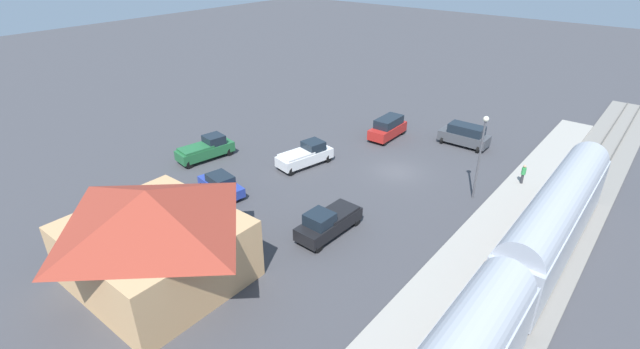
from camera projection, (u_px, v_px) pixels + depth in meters
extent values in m
plane|color=#424247|center=(397.00, 172.00, 41.79)|extent=(200.00, 200.00, 0.00)
cube|color=gray|center=(562.00, 224.00, 33.96)|extent=(4.80, 70.00, 0.18)
cube|color=#59544C|center=(573.00, 226.00, 33.49)|extent=(0.10, 70.00, 0.12)
cube|color=#59544C|center=(553.00, 219.00, 34.29)|extent=(0.10, 70.00, 0.12)
cube|color=#A8A399|center=(508.00, 206.00, 36.16)|extent=(3.20, 46.00, 0.30)
cube|color=#ADB2BC|center=(554.00, 225.00, 30.18)|extent=(2.90, 17.32, 3.70)
cube|color=red|center=(530.00, 221.00, 31.13)|extent=(0.04, 15.94, 0.36)
cylinder|color=#ADB2BC|center=(560.00, 202.00, 29.38)|extent=(2.75, 16.63, 2.76)
cube|color=tan|center=(157.00, 252.00, 27.85)|extent=(9.55, 8.56, 3.99)
pyramid|color=#9E3828|center=(148.00, 207.00, 26.42)|extent=(10.35, 9.36, 2.26)
cube|color=#4C3323|center=(214.00, 233.00, 31.26)|extent=(1.10, 0.08, 2.10)
cylinder|color=#333338|center=(522.00, 179.00, 39.02)|extent=(0.22, 0.22, 0.85)
cylinder|color=green|center=(524.00, 171.00, 38.69)|extent=(0.36, 0.36, 0.62)
sphere|color=tan|center=(525.00, 166.00, 38.49)|extent=(0.24, 0.24, 0.24)
cube|color=red|center=(387.00, 130.00, 48.51)|extent=(2.03, 4.93, 1.00)
cube|color=#19232D|center=(389.00, 122.00, 48.19)|extent=(1.78, 3.46, 0.88)
cylinder|color=black|center=(385.00, 142.00, 46.94)|extent=(0.22, 0.68, 0.68)
cylinder|color=black|center=(371.00, 138.00, 47.88)|extent=(0.22, 0.68, 0.68)
cylinder|color=black|center=(403.00, 131.00, 49.60)|extent=(0.22, 0.68, 0.68)
cylinder|color=black|center=(389.00, 128.00, 50.54)|extent=(0.22, 0.68, 0.68)
cube|color=white|center=(305.00, 157.00, 42.59)|extent=(3.03, 5.69, 0.92)
cube|color=#19232D|center=(313.00, 146.00, 42.76)|extent=(2.04, 2.05, 0.84)
cylinder|color=black|center=(317.00, 153.00, 44.60)|extent=(0.22, 0.76, 0.76)
cylinder|color=black|center=(328.00, 158.00, 43.42)|extent=(0.22, 0.76, 0.76)
cylinder|color=black|center=(281.00, 165.00, 42.18)|extent=(0.22, 0.76, 0.76)
cylinder|color=black|center=(292.00, 171.00, 40.99)|extent=(0.22, 0.76, 0.76)
cube|color=white|center=(296.00, 154.00, 41.80)|extent=(2.44, 3.29, 0.20)
cube|color=#283D9E|center=(221.00, 186.00, 37.83)|extent=(4.75, 2.58, 0.76)
cube|color=#19232D|center=(220.00, 179.00, 37.51)|extent=(2.40, 1.96, 0.64)
cylinder|color=black|center=(203.00, 186.00, 38.66)|extent=(0.22, 0.68, 0.68)
cylinder|color=black|center=(219.00, 180.00, 39.60)|extent=(0.22, 0.68, 0.68)
cylinder|color=black|center=(224.00, 201.00, 36.40)|extent=(0.22, 0.68, 0.68)
cylinder|color=black|center=(241.00, 195.00, 37.34)|extent=(0.22, 0.68, 0.68)
cube|color=#236638|center=(205.00, 151.00, 43.85)|extent=(2.83, 5.65, 0.92)
cube|color=#19232D|center=(214.00, 139.00, 44.06)|extent=(1.99, 1.99, 0.84)
cylinder|color=black|center=(221.00, 146.00, 45.91)|extent=(0.22, 0.76, 0.76)
cylinder|color=black|center=(230.00, 152.00, 44.76)|extent=(0.22, 0.76, 0.76)
cylinder|color=black|center=(181.00, 159.00, 43.37)|extent=(0.22, 0.76, 0.76)
cylinder|color=black|center=(190.00, 165.00, 42.22)|extent=(0.22, 0.76, 0.76)
cube|color=#236638|center=(196.00, 148.00, 43.04)|extent=(2.33, 3.24, 0.20)
cube|color=#47494F|center=(464.00, 138.00, 46.74)|extent=(4.93, 2.03, 1.00)
cube|color=#19232D|center=(467.00, 129.00, 46.23)|extent=(3.45, 1.77, 0.88)
cylinder|color=black|center=(442.00, 140.00, 47.41)|extent=(0.22, 0.68, 0.68)
cylinder|color=black|center=(449.00, 135.00, 48.61)|extent=(0.22, 0.68, 0.68)
cylinder|color=black|center=(478.00, 150.00, 45.33)|extent=(0.22, 0.68, 0.68)
cylinder|color=black|center=(484.00, 144.00, 46.54)|extent=(0.22, 0.68, 0.68)
cube|color=black|center=(329.00, 224.00, 32.68)|extent=(2.14, 5.46, 0.92)
cube|color=#19232D|center=(320.00, 219.00, 31.58)|extent=(1.78, 1.79, 0.84)
cylinder|color=black|center=(318.00, 247.00, 30.94)|extent=(0.22, 0.76, 0.76)
cylinder|color=black|center=(300.00, 238.00, 31.94)|extent=(0.22, 0.76, 0.76)
cylinder|color=black|center=(357.00, 221.00, 33.84)|extent=(0.22, 0.76, 0.76)
cylinder|color=black|center=(338.00, 213.00, 34.83)|extent=(0.22, 0.76, 0.76)
cube|color=black|center=(337.00, 211.00, 33.06)|extent=(1.96, 3.03, 0.20)
cylinder|color=#515156|center=(479.00, 161.00, 36.13)|extent=(0.16, 0.16, 6.62)
sphere|color=#EAE5C6|center=(486.00, 119.00, 34.53)|extent=(0.44, 0.44, 0.44)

